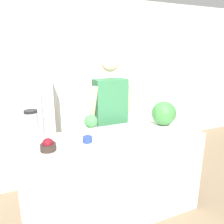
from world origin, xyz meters
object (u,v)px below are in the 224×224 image
refrigerator (23,120)px  bowl_small_blue (87,139)px  person (110,120)px  bowl_cherries (48,146)px  bowl_cream (70,141)px  potted_plant (91,124)px  blender (32,127)px  watermelon (164,113)px

refrigerator → bowl_small_blue: size_ratio=18.09×
person → bowl_cherries: size_ratio=12.48×
refrigerator → bowl_cream: size_ratio=13.56×
bowl_cream → potted_plant: bearing=38.0°
refrigerator → blender: size_ratio=5.51×
bowl_cherries → watermelon: bearing=5.8°
person → bowl_small_blue: (-0.51, -0.64, 0.05)m
person → bowl_cream: size_ratio=14.09×
watermelon → bowl_small_blue: (-0.95, -0.10, -0.13)m
watermelon → blender: bearing=173.7°
bowl_cream → bowl_small_blue: (0.17, 0.01, -0.02)m
person → bowl_cherries: (-0.88, -0.68, 0.07)m
refrigerator → potted_plant: size_ratio=8.17×
bowl_cherries → refrigerator: bearing=97.5°
refrigerator → bowl_cherries: refrigerator is taller
refrigerator → person: bearing=-31.2°
person → bowl_cream: 0.95m
bowl_cherries → potted_plant: size_ratio=0.68×
refrigerator → watermelon: refrigerator is taller
bowl_cherries → blender: size_ratio=0.46×
blender → potted_plant: (0.58, -0.05, -0.03)m
bowl_cherries → bowl_small_blue: bowl_cherries is taller
blender → potted_plant: blender is taller
bowl_small_blue → blender: bearing=151.7°
watermelon → blender: size_ratio=0.91×
person → watermelon: size_ratio=6.29×
refrigerator → blender: (0.07, -1.03, 0.23)m
refrigerator → watermelon: size_ratio=6.05×
blender → potted_plant: size_ratio=1.48×
watermelon → bowl_cream: (-1.12, -0.11, -0.11)m
bowl_cream → blender: blender is taller
bowl_cherries → potted_plant: bearing=26.7°
person → watermelon: (0.44, -0.55, 0.18)m
watermelon → potted_plant: 0.85m
bowl_cream → bowl_small_blue: bearing=4.1°
bowl_cream → bowl_small_blue: bowl_cream is taller
watermelon → bowl_cream: size_ratio=2.24×
bowl_cream → potted_plant: (0.27, 0.21, 0.06)m
refrigerator → blender: bearing=-86.1°
watermelon → bowl_small_blue: bearing=-174.2°
watermelon → potted_plant: bearing=172.9°
watermelon → bowl_cherries: bearing=-174.2°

